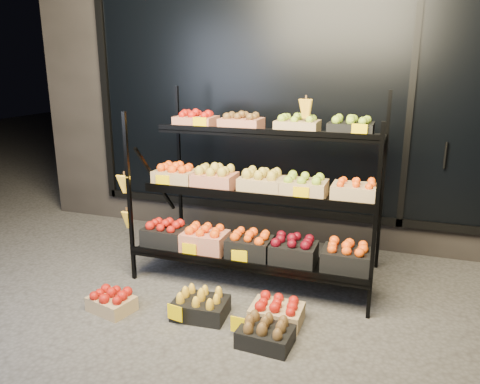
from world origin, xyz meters
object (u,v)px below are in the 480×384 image
at_px(floor_crate_midright, 277,311).
at_px(floor_crate_midleft, 201,305).
at_px(display_rack, 256,193).
at_px(floor_crate_left, 111,301).

bearing_deg(floor_crate_midright, floor_crate_midleft, -169.22).
xyz_separation_m(floor_crate_midleft, floor_crate_midright, (0.57, 0.11, -0.00)).
height_order(display_rack, floor_crate_left, display_rack).
relative_size(display_rack, floor_crate_left, 5.65).
bearing_deg(floor_crate_midleft, display_rack, 73.08).
height_order(display_rack, floor_crate_midright, display_rack).
distance_m(display_rack, floor_crate_midright, 1.07).
bearing_deg(floor_crate_midleft, floor_crate_left, -171.89).
height_order(floor_crate_left, floor_crate_midright, floor_crate_midright).
relative_size(floor_crate_midleft, floor_crate_midright, 1.11).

